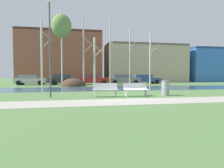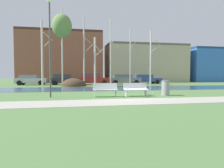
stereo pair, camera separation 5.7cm
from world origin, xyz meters
TOP-DOWN VIEW (x-y plane):
  - ground_plane at (0.00, 10.00)m, footprint 120.00×120.00m
  - paved_path_strip at (0.00, -2.07)m, footprint 60.00×2.42m
  - river_band at (0.00, 8.07)m, footprint 80.00×6.41m
  - soil_mound at (-2.96, 13.15)m, footprint 3.04×3.22m
  - bench_left at (-1.01, 0.55)m, footprint 1.62×0.62m
  - bench_right at (1.02, 0.55)m, footprint 1.62×0.62m
  - trash_bin at (3.16, 0.60)m, footprint 0.56×0.56m
  - seagull at (1.95, 0.24)m, footprint 0.40×0.15m
  - streetlamp at (-4.43, 0.86)m, footprint 0.32×0.32m
  - birch_far_left at (-6.71, 13.85)m, footprint 1.43×2.17m
  - birch_left at (-4.31, 13.23)m, footprint 2.38×2.38m
  - birch_center_left at (-1.63, 13.62)m, footprint 1.48×2.29m
  - birch_center at (-0.23, 13.70)m, footprint 1.45×2.18m
  - birch_center_right at (1.87, 14.13)m, footprint 1.22×2.01m
  - birch_right at (4.57, 14.13)m, footprint 1.18×1.91m
  - birch_far_right at (7.19, 13.41)m, footprint 1.53×2.32m
  - parked_van_nearest_silver at (-8.71, 17.17)m, footprint 4.24×2.16m
  - parked_sedan_second_dark at (-4.24, 16.73)m, footprint 4.10×2.21m
  - parked_hatch_third_red at (-0.28, 16.71)m, footprint 4.56×2.27m
  - parked_wagon_fourth_grey at (4.50, 17.26)m, footprint 4.78×2.26m
  - parked_suv_fifth_blue at (7.98, 17.75)m, footprint 4.80×2.26m
  - building_brick_low at (-5.12, 26.67)m, footprint 14.46×7.66m
  - building_beige_block at (10.94, 25.64)m, footprint 15.21×6.69m
  - building_blue_store at (27.94, 26.77)m, footprint 16.54×9.55m

SIDE VIEW (x-z plane):
  - ground_plane at x=0.00m, z-range 0.00..0.00m
  - soil_mound at x=-2.96m, z-range -1.01..1.01m
  - river_band at x=0.00m, z-range 0.00..0.01m
  - paved_path_strip at x=0.00m, z-range 0.00..0.01m
  - seagull at x=1.95m, z-range 0.01..0.25m
  - bench_left at x=-1.01m, z-range 0.04..0.91m
  - bench_right at x=1.02m, z-range 0.04..0.91m
  - trash_bin at x=3.16m, z-range 0.02..1.03m
  - parked_van_nearest_silver at x=-8.71m, z-range 0.05..1.44m
  - parked_suv_fifth_blue at x=7.98m, z-range 0.05..1.48m
  - parked_sedan_second_dark at x=-4.24m, z-range 0.04..1.50m
  - parked_wagon_fourth_grey at x=4.50m, z-range 0.05..1.51m
  - parked_hatch_third_red at x=-0.28m, z-range 0.03..1.60m
  - birch_center at x=-0.23m, z-range 0.09..6.26m
  - building_blue_store at x=27.94m, z-range 0.00..6.76m
  - building_beige_block at x=10.94m, z-range 0.00..7.20m
  - birch_far_right at x=7.19m, z-range 0.08..7.30m
  - birch_right at x=4.57m, z-range 0.05..7.71m
  - streetlamp at x=-4.43m, z-range 0.95..7.11m
  - birch_far_left at x=-6.71m, z-range 0.08..8.14m
  - birch_center_right at x=1.87m, z-range 0.05..8.80m
  - birch_center_left at x=-1.63m, z-range 0.04..8.90m
  - building_brick_low at x=-5.12m, z-range 0.00..9.15m
  - birch_left at x=-4.31m, z-range 2.58..11.96m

